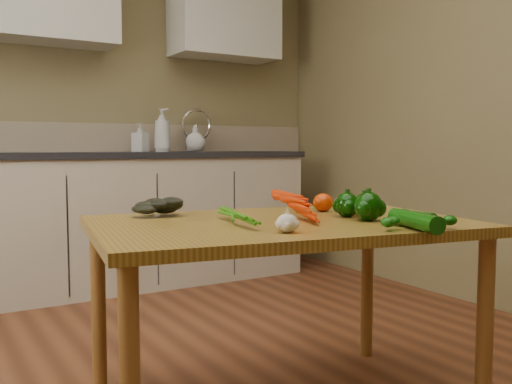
{
  "coord_description": "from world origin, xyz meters",
  "views": [
    {
      "loc": [
        -0.85,
        -1.53,
        0.93
      ],
      "look_at": [
        0.28,
        0.35,
        0.76
      ],
      "focal_mm": 40.0,
      "sensor_mm": 36.0,
      "label": 1
    }
  ],
  "objects_px": {
    "leafy_greens": "(156,204)",
    "garlic_bulb": "(287,223)",
    "table": "(281,242)",
    "soap_bottle_c": "(195,139)",
    "soap_bottle_b": "(140,138)",
    "pepper_b": "(364,204)",
    "pepper_a": "(347,205)",
    "zucchini_a": "(412,219)",
    "tomato_b": "(323,202)",
    "tomato_a": "(301,206)",
    "soap_bottle_a": "(162,130)",
    "zucchini_b": "(419,221)",
    "pepper_c": "(368,207)",
    "carrot_bunch": "(279,212)",
    "tomato_c": "(362,204)"
  },
  "relations": [
    {
      "from": "tomato_b",
      "to": "tomato_a",
      "type": "bearing_deg",
      "value": -178.19
    },
    {
      "from": "table",
      "to": "pepper_c",
      "type": "bearing_deg",
      "value": -22.59
    },
    {
      "from": "pepper_c",
      "to": "tomato_a",
      "type": "distance_m",
      "value": 0.31
    },
    {
      "from": "garlic_bulb",
      "to": "pepper_b",
      "type": "relative_size",
      "value": 0.83
    },
    {
      "from": "pepper_a",
      "to": "zucchini_b",
      "type": "relative_size",
      "value": 0.42
    },
    {
      "from": "tomato_a",
      "to": "soap_bottle_b",
      "type": "bearing_deg",
      "value": 87.45
    },
    {
      "from": "leafy_greens",
      "to": "pepper_b",
      "type": "height_order",
      "value": "leafy_greens"
    },
    {
      "from": "leafy_greens",
      "to": "garlic_bulb",
      "type": "bearing_deg",
      "value": -71.87
    },
    {
      "from": "soap_bottle_c",
      "to": "zucchini_b",
      "type": "distance_m",
      "value": 2.67
    },
    {
      "from": "soap_bottle_a",
      "to": "soap_bottle_b",
      "type": "bearing_deg",
      "value": 137.72
    },
    {
      "from": "tomato_b",
      "to": "pepper_c",
      "type": "bearing_deg",
      "value": -97.38
    },
    {
      "from": "table",
      "to": "tomato_b",
      "type": "distance_m",
      "value": 0.35
    },
    {
      "from": "tomato_b",
      "to": "zucchini_a",
      "type": "height_order",
      "value": "tomato_b"
    },
    {
      "from": "table",
      "to": "soap_bottle_c",
      "type": "height_order",
      "value": "soap_bottle_c"
    },
    {
      "from": "tomato_a",
      "to": "garlic_bulb",
      "type": "bearing_deg",
      "value": -130.46
    },
    {
      "from": "soap_bottle_a",
      "to": "soap_bottle_b",
      "type": "height_order",
      "value": "soap_bottle_a"
    },
    {
      "from": "table",
      "to": "soap_bottle_b",
      "type": "bearing_deg",
      "value": 92.17
    },
    {
      "from": "pepper_c",
      "to": "tomato_a",
      "type": "height_order",
      "value": "pepper_c"
    },
    {
      "from": "leafy_greens",
      "to": "tomato_a",
      "type": "bearing_deg",
      "value": -20.79
    },
    {
      "from": "soap_bottle_a",
      "to": "zucchini_b",
      "type": "bearing_deg",
      "value": -125.02
    },
    {
      "from": "soap_bottle_c",
      "to": "tomato_a",
      "type": "distance_m",
      "value": 2.14
    },
    {
      "from": "pepper_a",
      "to": "tomato_b",
      "type": "relative_size",
      "value": 1.11
    },
    {
      "from": "table",
      "to": "soap_bottle_c",
      "type": "bearing_deg",
      "value": 81.67
    },
    {
      "from": "soap_bottle_a",
      "to": "garlic_bulb",
      "type": "relative_size",
      "value": 4.57
    },
    {
      "from": "pepper_c",
      "to": "tomato_c",
      "type": "height_order",
      "value": "pepper_c"
    },
    {
      "from": "pepper_c",
      "to": "carrot_bunch",
      "type": "bearing_deg",
      "value": 148.77
    },
    {
      "from": "soap_bottle_c",
      "to": "pepper_c",
      "type": "bearing_deg",
      "value": 117.04
    },
    {
      "from": "soap_bottle_b",
      "to": "tomato_a",
      "type": "xyz_separation_m",
      "value": [
        -0.09,
        -2.05,
        -0.29
      ]
    },
    {
      "from": "soap_bottle_c",
      "to": "leafy_greens",
      "type": "bearing_deg",
      "value": 98.93
    },
    {
      "from": "soap_bottle_c",
      "to": "garlic_bulb",
      "type": "relative_size",
      "value": 2.88
    },
    {
      "from": "table",
      "to": "garlic_bulb",
      "type": "distance_m",
      "value": 0.29
    },
    {
      "from": "table",
      "to": "pepper_a",
      "type": "height_order",
      "value": "pepper_a"
    },
    {
      "from": "pepper_b",
      "to": "pepper_a",
      "type": "bearing_deg",
      "value": -175.4
    },
    {
      "from": "soap_bottle_b",
      "to": "pepper_b",
      "type": "height_order",
      "value": "soap_bottle_b"
    },
    {
      "from": "soap_bottle_a",
      "to": "pepper_b",
      "type": "relative_size",
      "value": 3.78
    },
    {
      "from": "carrot_bunch",
      "to": "pepper_b",
      "type": "bearing_deg",
      "value": 5.14
    },
    {
      "from": "soap_bottle_a",
      "to": "soap_bottle_b",
      "type": "xyz_separation_m",
      "value": [
        -0.15,
        0.03,
        -0.05
      ]
    },
    {
      "from": "soap_bottle_c",
      "to": "zucchini_b",
      "type": "relative_size",
      "value": 0.92
    },
    {
      "from": "garlic_bulb",
      "to": "zucchini_a",
      "type": "xyz_separation_m",
      "value": [
        0.39,
        -0.12,
        -0.0
      ]
    },
    {
      "from": "carrot_bunch",
      "to": "zucchini_b",
      "type": "bearing_deg",
      "value": -50.32
    },
    {
      "from": "carrot_bunch",
      "to": "garlic_bulb",
      "type": "xyz_separation_m",
      "value": [
        -0.13,
        -0.24,
        -0.0
      ]
    },
    {
      "from": "pepper_a",
      "to": "tomato_b",
      "type": "xyz_separation_m",
      "value": [
        0.03,
        0.18,
        -0.01
      ]
    },
    {
      "from": "soap_bottle_a",
      "to": "pepper_b",
      "type": "xyz_separation_m",
      "value": [
        -0.08,
        -2.18,
        -0.33
      ]
    },
    {
      "from": "soap_bottle_b",
      "to": "carrot_bunch",
      "type": "distance_m",
      "value": 2.22
    },
    {
      "from": "leafy_greens",
      "to": "zucchini_b",
      "type": "height_order",
      "value": "leafy_greens"
    },
    {
      "from": "soap_bottle_b",
      "to": "tomato_c",
      "type": "xyz_separation_m",
      "value": [
        0.14,
        -2.13,
        -0.29
      ]
    },
    {
      "from": "soap_bottle_c",
      "to": "zucchini_a",
      "type": "relative_size",
      "value": 1.16
    },
    {
      "from": "carrot_bunch",
      "to": "tomato_b",
      "type": "distance_m",
      "value": 0.33
    },
    {
      "from": "soap_bottle_b",
      "to": "zucchini_a",
      "type": "relative_size",
      "value": 1.2
    },
    {
      "from": "tomato_b",
      "to": "zucchini_a",
      "type": "xyz_separation_m",
      "value": [
        -0.04,
        -0.5,
        -0.01
      ]
    }
  ]
}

